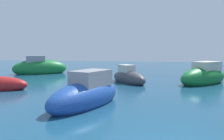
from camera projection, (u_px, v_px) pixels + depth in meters
name	position (u px, v px, depth m)	size (l,w,h in m)	color
moored_boat_1	(128.00, 77.00, 15.09)	(3.23, 3.60, 1.48)	#3F3F47
moored_boat_3	(40.00, 68.00, 20.91)	(5.31, 4.49, 2.16)	#197233
moored_boat_4	(204.00, 76.00, 14.61)	(4.27, 4.37, 1.82)	#197233
moored_boat_7	(87.00, 94.00, 8.78)	(2.79, 4.36, 1.71)	#1E479E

